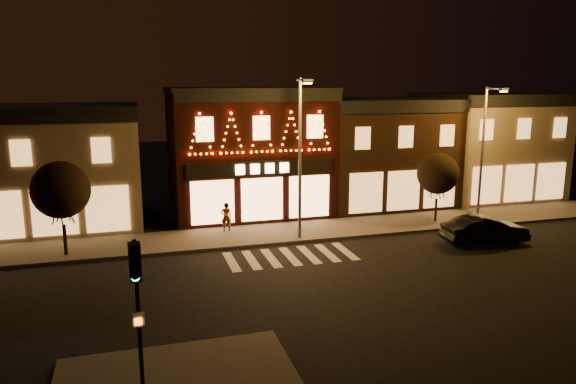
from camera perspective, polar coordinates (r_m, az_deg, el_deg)
name	(u,v)px	position (r m, az deg, el deg)	size (l,w,h in m)	color
ground	(316,285)	(23.70, 3.03, -9.82)	(120.00, 120.00, 0.00)	black
sidewalk_far	(303,231)	(31.47, 1.65, -4.18)	(44.00, 4.00, 0.15)	#47423D
building_left	(36,167)	(35.58, -25.27, 2.46)	(12.20, 8.28, 7.30)	brown
building_pulp	(248,151)	(35.81, -4.33, 4.42)	(10.20, 8.34, 8.30)	black
building_right_a	(378,151)	(38.96, 9.51, 4.29)	(9.20, 8.28, 7.50)	#311D11
building_right_b	(485,145)	(43.60, 20.27, 4.70)	(9.20, 8.28, 7.80)	brown
traffic_signal_near	(137,290)	(14.83, -15.81, -9.97)	(0.33, 0.46, 4.50)	black
streetlamp_mid	(301,147)	(28.67, 1.39, 4.86)	(0.58, 2.00, 8.72)	#59595E
streetlamp_right	(485,142)	(35.71, 20.26, 5.02)	(0.52, 1.88, 8.22)	#59595E
tree_left	(61,190)	(28.49, -23.04, 0.20)	(2.83, 2.83, 4.74)	black
tree_right	(438,174)	(34.15, 15.66, 1.90)	(2.55, 2.55, 4.26)	black
dark_sedan	(485,230)	(31.09, 20.23, -3.80)	(1.61, 4.63, 1.52)	black
pedestrian	(226,217)	(31.19, -6.60, -2.65)	(0.62, 0.40, 1.69)	gray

